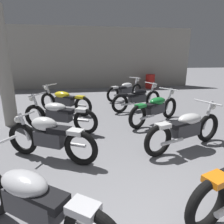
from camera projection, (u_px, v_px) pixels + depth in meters
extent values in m
cube|color=#9E998E|center=(91.00, 58.00, 11.92)|extent=(12.64, 0.24, 3.60)
cylinder|color=#9E998E|center=(4.00, 69.00, 5.30)|extent=(0.36, 0.36, 3.20)
cube|color=#38383D|center=(33.00, 203.00, 2.08)|extent=(0.67, 0.58, 0.28)
ellipsoid|color=#B7B7BC|center=(24.00, 183.00, 2.06)|extent=(0.67, 0.61, 0.22)
cube|color=black|center=(48.00, 199.00, 1.94)|extent=(0.46, 0.43, 0.10)
cube|color=#B7B7BC|center=(83.00, 208.00, 1.74)|extent=(0.34, 0.33, 0.08)
cylinder|color=silver|center=(80.00, 221.00, 2.00)|extent=(0.48, 0.38, 0.07)
torus|color=black|center=(23.00, 139.00, 3.94)|extent=(0.64, 0.41, 0.67)
torus|color=black|center=(81.00, 148.00, 3.54)|extent=(0.64, 0.41, 0.67)
cylinder|color=silver|center=(25.00, 127.00, 3.85)|extent=(0.25, 0.18, 0.56)
cube|color=#38383D|center=(50.00, 138.00, 3.71)|extent=(0.62, 0.48, 0.28)
ellipsoid|color=white|center=(44.00, 124.00, 3.67)|extent=(0.59, 0.49, 0.26)
cube|color=black|center=(59.00, 130.00, 3.59)|extent=(0.47, 0.40, 0.10)
cube|color=white|center=(75.00, 132.00, 3.49)|extent=(0.34, 0.31, 0.08)
cylinder|color=silver|center=(25.00, 115.00, 3.76)|extent=(0.26, 0.44, 0.04)
sphere|color=white|center=(18.00, 119.00, 3.85)|extent=(0.14, 0.14, 0.14)
cylinder|color=silver|center=(72.00, 144.00, 3.74)|extent=(0.52, 0.32, 0.07)
torus|color=black|center=(36.00, 117.00, 5.38)|extent=(0.65, 0.40, 0.67)
torus|color=black|center=(86.00, 122.00, 4.96)|extent=(0.65, 0.40, 0.67)
cylinder|color=silver|center=(37.00, 106.00, 5.27)|extent=(0.28, 0.19, 0.66)
cube|color=#38383D|center=(59.00, 115.00, 5.14)|extent=(0.70, 0.51, 0.28)
ellipsoid|color=white|center=(55.00, 107.00, 5.11)|extent=(0.68, 0.55, 0.22)
cube|color=black|center=(66.00, 111.00, 5.04)|extent=(0.47, 0.39, 0.10)
cube|color=white|center=(82.00, 110.00, 4.90)|extent=(0.34, 0.30, 0.08)
cylinder|color=silver|center=(37.00, 95.00, 5.17)|extent=(0.34, 0.62, 0.04)
sphere|color=white|center=(32.00, 99.00, 5.26)|extent=(0.14, 0.14, 0.14)
cylinder|color=silver|center=(79.00, 120.00, 5.15)|extent=(0.52, 0.31, 0.07)
torus|color=black|center=(48.00, 102.00, 7.10)|extent=(0.61, 0.47, 0.67)
torus|color=black|center=(83.00, 106.00, 6.48)|extent=(0.61, 0.47, 0.67)
cylinder|color=silver|center=(49.00, 94.00, 6.98)|extent=(0.26, 0.21, 0.66)
cube|color=#38383D|center=(65.00, 101.00, 6.76)|extent=(0.68, 0.58, 0.28)
ellipsoid|color=yellow|center=(62.00, 95.00, 6.74)|extent=(0.67, 0.61, 0.22)
cube|color=black|center=(70.00, 98.00, 6.63)|extent=(0.47, 0.43, 0.10)
cube|color=yellow|center=(80.00, 97.00, 6.44)|extent=(0.34, 0.32, 0.08)
cylinder|color=silver|center=(50.00, 85.00, 6.87)|extent=(0.42, 0.58, 0.04)
sphere|color=white|center=(46.00, 88.00, 6.99)|extent=(0.14, 0.14, 0.14)
cylinder|color=silver|center=(79.00, 105.00, 6.70)|extent=(0.49, 0.37, 0.07)
torus|color=black|center=(207.00, 205.00, 2.19)|extent=(0.67, 0.32, 0.67)
cube|color=orange|center=(217.00, 179.00, 2.15)|extent=(0.33, 0.28, 0.08)
torus|color=black|center=(208.00, 128.00, 4.54)|extent=(0.67, 0.32, 0.67)
torus|color=black|center=(158.00, 141.00, 3.85)|extent=(0.67, 0.32, 0.67)
cylinder|color=silver|center=(207.00, 115.00, 4.42)|extent=(0.28, 0.16, 0.66)
cube|color=#38383D|center=(185.00, 129.00, 4.16)|extent=(0.70, 0.44, 0.28)
ellipsoid|color=white|center=(190.00, 119.00, 4.15)|extent=(0.67, 0.50, 0.22)
cube|color=black|center=(179.00, 125.00, 4.02)|extent=(0.46, 0.36, 0.10)
cube|color=white|center=(163.00, 126.00, 3.81)|extent=(0.33, 0.28, 0.08)
cylinder|color=silver|center=(207.00, 102.00, 4.30)|extent=(0.26, 0.65, 0.04)
sphere|color=white|center=(212.00, 107.00, 4.43)|extent=(0.14, 0.14, 0.14)
cylinder|color=silver|center=(172.00, 142.00, 3.86)|extent=(0.54, 0.25, 0.07)
torus|color=black|center=(170.00, 108.00, 6.27)|extent=(0.63, 0.44, 0.67)
torus|color=black|center=(138.00, 117.00, 5.34)|extent=(0.63, 0.44, 0.67)
cylinder|color=silver|center=(169.00, 99.00, 6.14)|extent=(0.27, 0.20, 0.66)
cube|color=#38383D|center=(155.00, 109.00, 5.78)|extent=(0.69, 0.54, 0.28)
ellipsoid|color=#197F33|center=(158.00, 101.00, 5.78)|extent=(0.68, 0.58, 0.22)
cube|color=black|center=(151.00, 105.00, 5.60)|extent=(0.47, 0.41, 0.10)
cube|color=#197F33|center=(141.00, 106.00, 5.32)|extent=(0.34, 0.32, 0.08)
cylinder|color=silver|center=(169.00, 89.00, 6.01)|extent=(0.38, 0.60, 0.04)
sphere|color=white|center=(172.00, 92.00, 6.17)|extent=(0.14, 0.14, 0.14)
cylinder|color=silver|center=(147.00, 117.00, 5.40)|extent=(0.51, 0.34, 0.07)
torus|color=black|center=(153.00, 99.00, 7.56)|extent=(0.67, 0.34, 0.67)
torus|color=black|center=(120.00, 104.00, 6.84)|extent=(0.67, 0.34, 0.67)
cylinder|color=silver|center=(152.00, 91.00, 7.44)|extent=(0.28, 0.16, 0.66)
cube|color=#38383D|center=(137.00, 99.00, 7.17)|extent=(0.70, 0.46, 0.28)
ellipsoid|color=black|center=(140.00, 92.00, 7.16)|extent=(0.67, 0.51, 0.22)
cube|color=black|center=(132.00, 95.00, 7.03)|extent=(0.46, 0.37, 0.10)
cube|color=black|center=(122.00, 95.00, 6.80)|extent=(0.33, 0.29, 0.08)
cylinder|color=silver|center=(151.00, 83.00, 7.32)|extent=(0.27, 0.65, 0.04)
sphere|color=white|center=(155.00, 86.00, 7.45)|extent=(0.14, 0.14, 0.14)
cylinder|color=silver|center=(128.00, 104.00, 6.86)|extent=(0.54, 0.26, 0.07)
torus|color=black|center=(136.00, 91.00, 9.40)|extent=(0.63, 0.44, 0.67)
torus|color=black|center=(113.00, 94.00, 8.46)|extent=(0.63, 0.44, 0.67)
cylinder|color=silver|center=(135.00, 84.00, 9.27)|extent=(0.27, 0.20, 0.66)
cube|color=#38383D|center=(125.00, 90.00, 8.90)|extent=(0.69, 0.55, 0.28)
ellipsoid|color=white|center=(127.00, 85.00, 8.90)|extent=(0.68, 0.59, 0.22)
cube|color=black|center=(122.00, 88.00, 8.73)|extent=(0.47, 0.41, 0.10)
cube|color=white|center=(115.00, 87.00, 8.44)|extent=(0.34, 0.32, 0.08)
cylinder|color=silver|center=(135.00, 78.00, 9.14)|extent=(0.38, 0.60, 0.04)
sphere|color=white|center=(138.00, 80.00, 9.30)|extent=(0.14, 0.14, 0.14)
cylinder|color=silver|center=(119.00, 95.00, 8.53)|extent=(0.51, 0.35, 0.07)
cylinder|color=red|center=(150.00, 81.00, 12.10)|extent=(0.56, 0.56, 0.85)
torus|color=red|center=(150.00, 79.00, 12.05)|extent=(0.59, 0.59, 0.03)
torus|color=red|center=(150.00, 84.00, 12.15)|extent=(0.59, 0.59, 0.03)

